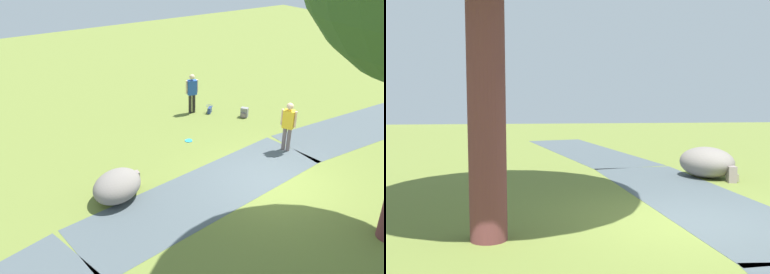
% 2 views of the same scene
% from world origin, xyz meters
% --- Properties ---
extents(ground_plane, '(48.00, 48.00, 0.00)m').
position_xyz_m(ground_plane, '(0.00, 0.00, 0.00)').
color(ground_plane, olive).
extents(footpath_segment_mid, '(8.22, 3.26, 0.01)m').
position_xyz_m(footpath_segment_mid, '(1.96, -0.69, 0.00)').
color(footpath_segment_mid, '#455055').
rests_on(footpath_segment_mid, ground).
extents(footpath_segment_far, '(8.32, 4.19, 0.01)m').
position_xyz_m(footpath_segment_far, '(9.81, 0.79, 0.00)').
color(footpath_segment_far, '#455055').
rests_on(footpath_segment_far, ground).
extents(lawn_boulder, '(1.92, 1.79, 0.79)m').
position_xyz_m(lawn_boulder, '(4.22, -1.81, 0.40)').
color(lawn_boulder, slate).
rests_on(lawn_boulder, ground).
extents(backpack_by_boulder, '(0.30, 0.28, 0.40)m').
position_xyz_m(backpack_by_boulder, '(3.51, -2.20, 0.19)').
color(backpack_by_boulder, gray).
rests_on(backpack_by_boulder, ground).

